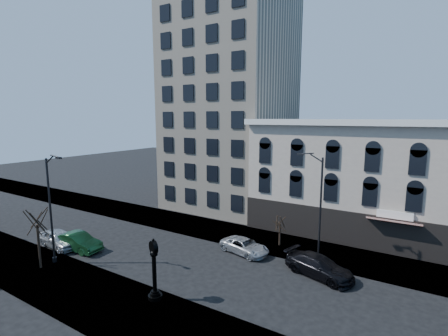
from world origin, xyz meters
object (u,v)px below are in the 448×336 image
Objects in this scene: car_near_a at (59,239)px; car_near_b at (78,242)px; street_clock at (154,272)px; street_lamp_near at (52,181)px.

car_near_b is (2.17, 0.51, -0.01)m from car_near_a.
car_near_a is 0.98× the size of car_near_b.
car_near_a is (-14.57, 2.03, -1.26)m from street_clock.
street_clock reaches higher than car_near_b.
street_clock is 12.72m from car_near_b.
car_near_b is at bearing -169.08° from street_clock.
street_lamp_near is at bearing -117.68° from car_near_a.
street_clock is at bearing -93.06° from car_near_a.
car_near_a is at bearing 98.93° from car_near_b.
street_lamp_near is 7.91m from car_near_a.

